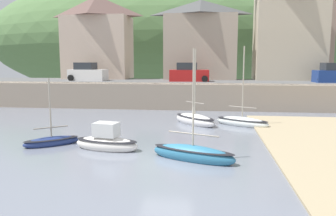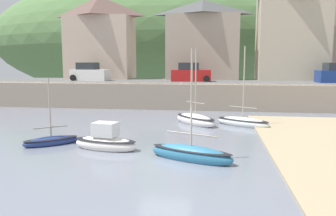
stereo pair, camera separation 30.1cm
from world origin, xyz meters
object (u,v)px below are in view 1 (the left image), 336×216
object	(u,v)px
sailboat_far_left	(195,120)
fishing_boat_green	(242,122)
parked_car_end_of_row	(335,74)
church_with_spire	(321,17)
waterfront_building_right	(289,30)
waterfront_building_left	(98,37)
sailboat_nearest_shore	(193,154)
parked_car_near_slipway	(87,73)
parked_car_by_wall	(189,74)
sailboat_white_hull	(107,142)
waterfront_building_centre	(200,39)
motorboat_with_cabin	(52,141)

from	to	relation	value
sailboat_far_left	fishing_boat_green	bearing A→B (deg)	44.05
parked_car_end_of_row	church_with_spire	bearing A→B (deg)	77.84
fishing_boat_green	parked_car_end_of_row	xyz separation A→B (m)	(10.07, 11.61, 2.93)
waterfront_building_right	church_with_spire	distance (m)	6.25
waterfront_building_left	sailboat_nearest_shore	distance (m)	28.97
fishing_boat_green	parked_car_near_slipway	distance (m)	19.66
sailboat_nearest_shore	sailboat_far_left	distance (m)	9.08
waterfront_building_left	parked_car_by_wall	distance (m)	12.79
waterfront_building_right	sailboat_nearest_shore	bearing A→B (deg)	-110.72
parked_car_by_wall	parked_car_end_of_row	world-z (taller)	same
fishing_boat_green	waterfront_building_right	bearing A→B (deg)	98.05
waterfront_building_right	fishing_boat_green	size ratio (longest dim) A/B	1.91
sailboat_nearest_shore	sailboat_far_left	size ratio (longest dim) A/B	0.95
sailboat_far_left	sailboat_white_hull	world-z (taller)	sailboat_far_left
sailboat_far_left	parked_car_by_wall	xyz separation A→B (m)	(-1.19, 11.48, 2.89)
church_with_spire	sailboat_far_left	distance (m)	26.29
waterfront_building_right	parked_car_near_slipway	size ratio (longest dim) A/B	2.58
waterfront_building_centre	church_with_spire	xyz separation A→B (m)	(14.39, 4.00, 2.74)
waterfront_building_right	parked_car_end_of_row	xyz separation A→B (m)	(3.65, -4.50, -4.78)
church_with_spire	parked_car_end_of_row	xyz separation A→B (m)	(-0.82, -8.50, -6.53)
parked_car_near_slipway	fishing_boat_green	bearing A→B (deg)	-30.11
waterfront_building_left	sailboat_white_hull	bearing A→B (deg)	-70.99
motorboat_with_cabin	parked_car_end_of_row	world-z (taller)	parked_car_end_of_row
fishing_boat_green	parked_car_by_wall	world-z (taller)	fishing_boat_green
waterfront_building_centre	parked_car_by_wall	bearing A→B (deg)	-103.26
sailboat_nearest_shore	parked_car_by_wall	bearing A→B (deg)	116.12
waterfront_building_right	parked_car_by_wall	bearing A→B (deg)	-157.72
waterfront_building_centre	parked_car_end_of_row	xyz separation A→B (m)	(13.58, -4.50, -3.79)
waterfront_building_left	fishing_boat_green	bearing A→B (deg)	-45.57
parked_car_near_slipway	waterfront_building_left	bearing A→B (deg)	99.14
church_with_spire	sailboat_white_hull	distance (m)	34.57
waterfront_building_centre	fishing_boat_green	distance (m)	17.80
parked_car_end_of_row	parked_car_near_slipway	bearing A→B (deg)	173.33
waterfront_building_centre	waterfront_building_right	xyz separation A→B (m)	(9.92, 0.00, 0.99)
sailboat_white_hull	parked_car_end_of_row	size ratio (longest dim) A/B	0.86
sailboat_nearest_shore	parked_car_by_wall	size ratio (longest dim) A/B	1.28
waterfront_building_centre	waterfront_building_right	distance (m)	9.97
waterfront_building_left	waterfront_building_right	xyz separation A→B (m)	(22.21, 0.00, 0.61)
parked_car_end_of_row	waterfront_building_left	bearing A→B (deg)	163.46
motorboat_with_cabin	waterfront_building_centre	bearing A→B (deg)	33.66
parked_car_by_wall	parked_car_end_of_row	xyz separation A→B (m)	(14.64, 0.00, 0.00)
sailboat_far_left	sailboat_white_hull	bearing A→B (deg)	-72.73
sailboat_far_left	parked_car_by_wall	bearing A→B (deg)	142.24
sailboat_far_left	motorboat_with_cabin	distance (m)	10.41
church_with_spire	sailboat_far_left	size ratio (longest dim) A/B	2.53
church_with_spire	parked_car_near_slipway	size ratio (longest dim) A/B	3.34
church_with_spire	motorboat_with_cabin	world-z (taller)	church_with_spire
waterfront_building_right	sailboat_far_left	bearing A→B (deg)	-121.50
waterfront_building_left	fishing_boat_green	distance (m)	23.65
waterfront_building_centre	parked_car_near_slipway	size ratio (longest dim) A/B	2.12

